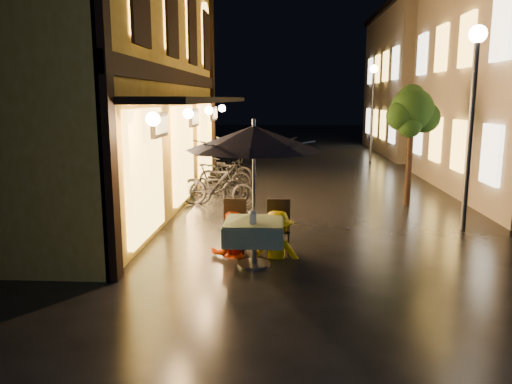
# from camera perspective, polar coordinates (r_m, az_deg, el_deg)

# --- Properties ---
(ground) EXTENTS (90.00, 90.00, 0.00)m
(ground) POSITION_cam_1_polar(r_m,az_deg,el_deg) (9.10, 8.50, -7.26)
(ground) COLOR black
(ground) RESTS_ON ground
(west_building) EXTENTS (5.90, 11.40, 7.40)m
(west_building) POSITION_cam_1_polar(r_m,az_deg,el_deg) (13.57, -18.34, 14.05)
(west_building) COLOR gold
(west_building) RESTS_ON ground
(east_building_far) EXTENTS (7.30, 10.30, 7.30)m
(east_building_far) POSITION_cam_1_polar(r_m,az_deg,el_deg) (27.91, 21.18, 11.75)
(east_building_far) COLOR #A39583
(east_building_far) RESTS_ON ground
(street_tree) EXTENTS (1.43, 1.20, 3.15)m
(street_tree) POSITION_cam_1_polar(r_m,az_deg,el_deg) (13.54, 17.43, 8.64)
(street_tree) COLOR black
(street_tree) RESTS_ON ground
(streetlamp_near) EXTENTS (0.36, 0.36, 4.23)m
(streetlamp_near) POSITION_cam_1_polar(r_m,az_deg,el_deg) (11.30, 23.60, 10.47)
(streetlamp_near) COLOR #59595E
(streetlamp_near) RESTS_ON ground
(streetlamp_far) EXTENTS (0.36, 0.36, 4.23)m
(streetlamp_far) POSITION_cam_1_polar(r_m,az_deg,el_deg) (22.95, 13.21, 10.71)
(streetlamp_far) COLOR #59595E
(streetlamp_far) RESTS_ON ground
(cafe_table) EXTENTS (0.99, 0.99, 0.78)m
(cafe_table) POSITION_cam_1_polar(r_m,az_deg,el_deg) (8.37, -0.24, -4.55)
(cafe_table) COLOR #59595E
(cafe_table) RESTS_ON ground
(patio_umbrella) EXTENTS (2.27, 2.27, 2.46)m
(patio_umbrella) POSITION_cam_1_polar(r_m,az_deg,el_deg) (8.10, -0.25, 6.16)
(patio_umbrella) COLOR #59595E
(patio_umbrella) RESTS_ON ground
(cafe_chair_left) EXTENTS (0.42, 0.42, 0.97)m
(cafe_chair_left) POSITION_cam_1_polar(r_m,az_deg,el_deg) (9.12, -2.46, -3.59)
(cafe_chair_left) COLOR black
(cafe_chair_left) RESTS_ON ground
(cafe_chair_right) EXTENTS (0.42, 0.42, 0.97)m
(cafe_chair_right) POSITION_cam_1_polar(r_m,az_deg,el_deg) (9.08, 2.58, -3.67)
(cafe_chair_right) COLOR black
(cafe_chair_right) RESTS_ON ground
(table_lantern) EXTENTS (0.16, 0.16, 0.25)m
(table_lantern) POSITION_cam_1_polar(r_m,az_deg,el_deg) (8.08, -0.34, -2.68)
(table_lantern) COLOR white
(table_lantern) RESTS_ON cafe_table
(person_orange) EXTENTS (0.87, 0.75, 1.54)m
(person_orange) POSITION_cam_1_polar(r_m,az_deg,el_deg) (8.92, -2.89, -2.39)
(person_orange) COLOR red
(person_orange) RESTS_ON ground
(person_yellow) EXTENTS (1.14, 0.80, 1.61)m
(person_yellow) POSITION_cam_1_polar(r_m,az_deg,el_deg) (8.81, 2.44, -2.32)
(person_yellow) COLOR yellow
(person_yellow) RESTS_ON ground
(bicycle_0) EXTENTS (1.95, 1.06, 0.97)m
(bicycle_0) POSITION_cam_1_polar(r_m,az_deg,el_deg) (13.06, -3.94, 0.50)
(bicycle_0) COLOR black
(bicycle_0) RESTS_ON ground
(bicycle_1) EXTENTS (1.89, 0.66, 1.11)m
(bicycle_1) POSITION_cam_1_polar(r_m,az_deg,el_deg) (13.07, -4.79, 0.81)
(bicycle_1) COLOR black
(bicycle_1) RESTS_ON ground
(bicycle_2) EXTENTS (1.62, 1.01, 0.80)m
(bicycle_2) POSITION_cam_1_polar(r_m,az_deg,el_deg) (14.33, -4.33, 1.06)
(bicycle_2) COLOR black
(bicycle_2) RESTS_ON ground
(bicycle_3) EXTENTS (1.78, 0.95, 1.03)m
(bicycle_3) POSITION_cam_1_polar(r_m,az_deg,el_deg) (14.90, -3.59, 1.88)
(bicycle_3) COLOR black
(bicycle_3) RESTS_ON ground
(bicycle_4) EXTENTS (1.96, 1.31, 0.97)m
(bicycle_4) POSITION_cam_1_polar(r_m,az_deg,el_deg) (16.36, -3.27, 2.57)
(bicycle_4) COLOR black
(bicycle_4) RESTS_ON ground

